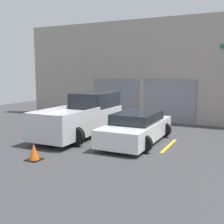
% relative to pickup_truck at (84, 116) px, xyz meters
% --- Properties ---
extents(ground_plane, '(28.00, 28.00, 0.00)m').
position_rel_pickup_truck_xyz_m(ground_plane, '(1.35, 1.64, -0.86)').
color(ground_plane, '#3D3D3F').
extents(shophouse_building, '(16.12, 0.68, 5.85)m').
position_rel_pickup_truck_xyz_m(shophouse_building, '(1.35, 4.93, 2.03)').
color(shophouse_building, '#9E9389').
rests_on(shophouse_building, ground).
extents(pickup_truck, '(2.36, 5.23, 1.86)m').
position_rel_pickup_truck_xyz_m(pickup_truck, '(0.00, 0.00, 0.00)').
color(pickup_truck, silver).
rests_on(pickup_truck, ground).
extents(sedan_white, '(2.17, 4.39, 1.23)m').
position_rel_pickup_truck_xyz_m(sedan_white, '(2.70, -0.29, -0.27)').
color(sedan_white, white).
rests_on(sedan_white, ground).
extents(parking_stripe_far_left, '(0.12, 2.20, 0.01)m').
position_rel_pickup_truck_xyz_m(parking_stripe_far_left, '(-1.35, -0.31, -0.85)').
color(parking_stripe_far_left, gold).
rests_on(parking_stripe_far_left, ground).
extents(parking_stripe_left, '(0.12, 2.20, 0.01)m').
position_rel_pickup_truck_xyz_m(parking_stripe_left, '(1.35, -0.31, -0.85)').
color(parking_stripe_left, gold).
rests_on(parking_stripe_left, ground).
extents(parking_stripe_centre, '(0.12, 2.20, 0.01)m').
position_rel_pickup_truck_xyz_m(parking_stripe_centre, '(4.06, -0.31, -0.85)').
color(parking_stripe_centre, gold).
rests_on(parking_stripe_centre, ground).
extents(traffic_cone, '(0.47, 0.47, 0.55)m').
position_rel_pickup_truck_xyz_m(traffic_cone, '(0.53, -4.00, -0.61)').
color(traffic_cone, black).
rests_on(traffic_cone, ground).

